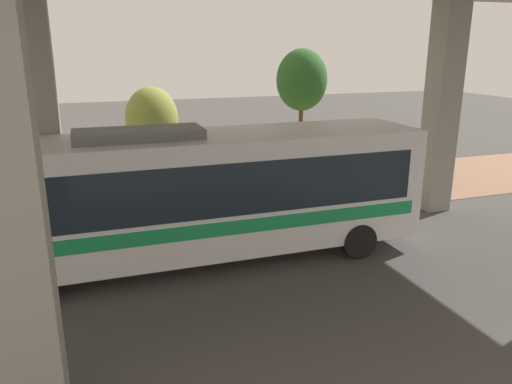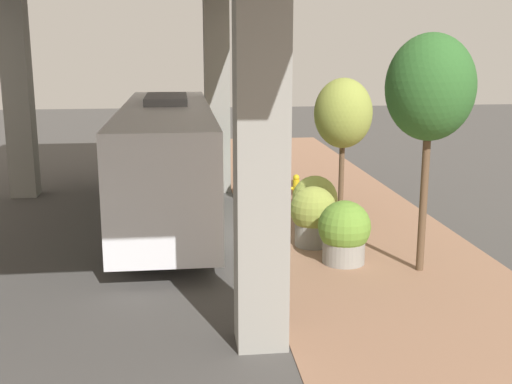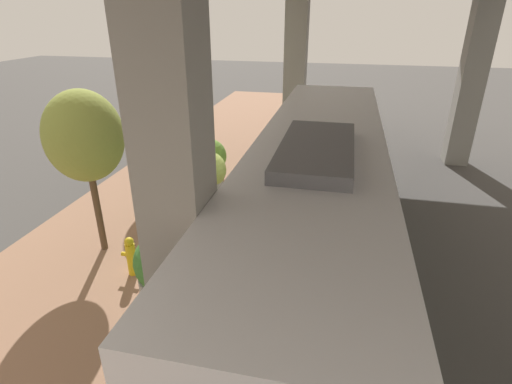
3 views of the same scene
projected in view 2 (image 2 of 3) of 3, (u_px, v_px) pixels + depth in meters
name	position (u px, v px, depth m)	size (l,w,h in m)	color
ground_plane	(250.00, 240.00, 18.03)	(80.00, 80.00, 0.00)	#474442
sidewalk_strip	(354.00, 236.00, 18.37)	(6.00, 40.00, 0.02)	#936B51
bus	(167.00, 154.00, 20.05)	(2.79, 12.65, 3.75)	silver
fire_hydrant	(296.00, 189.00, 21.93)	(0.49, 0.23, 1.05)	gold
planter_front	(313.00, 216.00, 17.28)	(1.26, 1.26, 1.65)	gray
planter_middle	(259.00, 179.00, 22.34)	(1.34, 1.34, 1.65)	gray
planter_back	(344.00, 233.00, 15.89)	(1.31, 1.31, 1.61)	gray
planter_extra	(315.00, 203.00, 18.84)	(1.34, 1.34, 1.62)	gray
street_tree_near	(343.00, 114.00, 20.65)	(1.88, 1.88, 4.33)	brown
street_tree_far	(430.00, 89.00, 14.57)	(2.04, 2.04, 5.62)	brown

